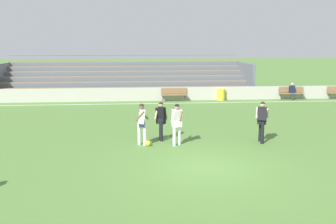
{
  "coord_description": "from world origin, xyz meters",
  "views": [
    {
      "loc": [
        -2.25,
        -11.38,
        4.1
      ],
      "look_at": [
        -0.88,
        4.76,
        0.98
      ],
      "focal_mm": 39.14,
      "sensor_mm": 36.0,
      "label": 1
    }
  ],
  "objects_px": {
    "bench_far_left": "(174,93)",
    "spectator_seated": "(292,90)",
    "bleacher_stand": "(126,78)",
    "player_white_wide_right": "(142,121)",
    "player_dark_deep_cover": "(262,118)",
    "bench_far_right": "(291,92)",
    "player_dark_challenging": "(161,118)",
    "player_white_dropping_back": "(177,121)",
    "trash_bin": "(221,95)",
    "soccer_ball": "(148,143)"
  },
  "relations": [
    {
      "from": "spectator_seated",
      "to": "player_white_wide_right",
      "type": "xyz_separation_m",
      "value": [
        -10.92,
        -10.91,
        0.31
      ]
    },
    {
      "from": "player_white_wide_right",
      "to": "trash_bin",
      "type": "bearing_deg",
      "value": 62.44
    },
    {
      "from": "bench_far_right",
      "to": "player_white_wide_right",
      "type": "relative_size",
      "value": 1.06
    },
    {
      "from": "soccer_ball",
      "to": "player_dark_deep_cover",
      "type": "bearing_deg",
      "value": 1.54
    },
    {
      "from": "bleacher_stand",
      "to": "soccer_ball",
      "type": "height_order",
      "value": "bleacher_stand"
    },
    {
      "from": "player_dark_deep_cover",
      "to": "bench_far_left",
      "type": "bearing_deg",
      "value": 102.74
    },
    {
      "from": "bleacher_stand",
      "to": "bench_far_right",
      "type": "relative_size",
      "value": 10.77
    },
    {
      "from": "player_dark_deep_cover",
      "to": "spectator_seated",
      "type": "bearing_deg",
      "value": 61.21
    },
    {
      "from": "trash_bin",
      "to": "spectator_seated",
      "type": "xyz_separation_m",
      "value": [
        5.14,
        -0.16,
        0.29
      ]
    },
    {
      "from": "bleacher_stand",
      "to": "player_white_wide_right",
      "type": "relative_size",
      "value": 11.43
    },
    {
      "from": "bleacher_stand",
      "to": "trash_bin",
      "type": "bearing_deg",
      "value": -28.93
    },
    {
      "from": "bench_far_left",
      "to": "player_white_dropping_back",
      "type": "relative_size",
      "value": 1.07
    },
    {
      "from": "bleacher_stand",
      "to": "player_dark_challenging",
      "type": "height_order",
      "value": "bleacher_stand"
    },
    {
      "from": "player_dark_deep_cover",
      "to": "soccer_ball",
      "type": "relative_size",
      "value": 7.78
    },
    {
      "from": "spectator_seated",
      "to": "player_dark_deep_cover",
      "type": "relative_size",
      "value": 0.71
    },
    {
      "from": "bench_far_left",
      "to": "soccer_ball",
      "type": "height_order",
      "value": "bench_far_left"
    },
    {
      "from": "player_white_wide_right",
      "to": "player_white_dropping_back",
      "type": "distance_m",
      "value": 1.4
    },
    {
      "from": "bench_far_left",
      "to": "player_dark_challenging",
      "type": "height_order",
      "value": "player_dark_challenging"
    },
    {
      "from": "spectator_seated",
      "to": "player_dark_challenging",
      "type": "height_order",
      "value": "player_dark_challenging"
    },
    {
      "from": "bench_far_right",
      "to": "player_white_dropping_back",
      "type": "distance_m",
      "value": 14.68
    },
    {
      "from": "player_white_dropping_back",
      "to": "spectator_seated",
      "type": "bearing_deg",
      "value": 49.24
    },
    {
      "from": "bench_far_left",
      "to": "spectator_seated",
      "type": "relative_size",
      "value": 1.49
    },
    {
      "from": "spectator_seated",
      "to": "soccer_ball",
      "type": "bearing_deg",
      "value": -133.99
    },
    {
      "from": "player_white_dropping_back",
      "to": "player_white_wide_right",
      "type": "bearing_deg",
      "value": 174.35
    },
    {
      "from": "bench_far_left",
      "to": "player_dark_deep_cover",
      "type": "bearing_deg",
      "value": -77.26
    },
    {
      "from": "player_white_wide_right",
      "to": "player_dark_deep_cover",
      "type": "distance_m",
      "value": 4.91
    },
    {
      "from": "bleacher_stand",
      "to": "player_white_wide_right",
      "type": "xyz_separation_m",
      "value": [
        1.05,
        -14.85,
        -0.28
      ]
    },
    {
      "from": "player_white_wide_right",
      "to": "player_dark_challenging",
      "type": "height_order",
      "value": "player_white_wide_right"
    },
    {
      "from": "bench_far_right",
      "to": "soccer_ball",
      "type": "xyz_separation_m",
      "value": [
        -10.68,
        -11.18,
        -0.44
      ]
    },
    {
      "from": "bleacher_stand",
      "to": "player_white_wide_right",
      "type": "height_order",
      "value": "bleacher_stand"
    },
    {
      "from": "player_white_wide_right",
      "to": "player_white_dropping_back",
      "type": "height_order",
      "value": "player_white_wide_right"
    },
    {
      "from": "player_dark_challenging",
      "to": "player_white_dropping_back",
      "type": "relative_size",
      "value": 0.98
    },
    {
      "from": "bench_far_left",
      "to": "spectator_seated",
      "type": "bearing_deg",
      "value": -0.78
    },
    {
      "from": "spectator_seated",
      "to": "player_dark_deep_cover",
      "type": "height_order",
      "value": "player_dark_deep_cover"
    },
    {
      "from": "player_dark_challenging",
      "to": "player_white_dropping_back",
      "type": "distance_m",
      "value": 1.0
    },
    {
      "from": "bench_far_right",
      "to": "player_dark_deep_cover",
      "type": "xyz_separation_m",
      "value": [
        -6.01,
        -11.06,
        0.48
      ]
    },
    {
      "from": "bleacher_stand",
      "to": "player_white_dropping_back",
      "type": "xyz_separation_m",
      "value": [
        2.45,
        -14.98,
        -0.29
      ]
    },
    {
      "from": "player_dark_challenging",
      "to": "player_white_wide_right",
      "type": "bearing_deg",
      "value": -140.44
    },
    {
      "from": "spectator_seated",
      "to": "bench_far_left",
      "type": "bearing_deg",
      "value": 179.22
    },
    {
      "from": "bench_far_right",
      "to": "player_white_wide_right",
      "type": "bearing_deg",
      "value": -134.72
    },
    {
      "from": "trash_bin",
      "to": "soccer_ball",
      "type": "distance_m",
      "value": 12.52
    },
    {
      "from": "spectator_seated",
      "to": "player_dark_challenging",
      "type": "distance_m",
      "value": 14.39
    },
    {
      "from": "trash_bin",
      "to": "player_dark_deep_cover",
      "type": "distance_m",
      "value": 11.15
    },
    {
      "from": "player_dark_deep_cover",
      "to": "bench_far_right",
      "type": "bearing_deg",
      "value": 61.46
    },
    {
      "from": "trash_bin",
      "to": "player_dark_challenging",
      "type": "xyz_separation_m",
      "value": [
        -4.97,
        -10.4,
        0.57
      ]
    },
    {
      "from": "player_dark_deep_cover",
      "to": "player_white_dropping_back",
      "type": "bearing_deg",
      "value": -178.25
    },
    {
      "from": "player_dark_challenging",
      "to": "bench_far_right",
      "type": "bearing_deg",
      "value": 45.7
    },
    {
      "from": "spectator_seated",
      "to": "player_dark_challenging",
      "type": "bearing_deg",
      "value": -134.63
    },
    {
      "from": "bench_far_right",
      "to": "player_dark_challenging",
      "type": "distance_m",
      "value": 14.48
    },
    {
      "from": "bleacher_stand",
      "to": "soccer_ball",
      "type": "distance_m",
      "value": 15.1
    }
  ]
}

